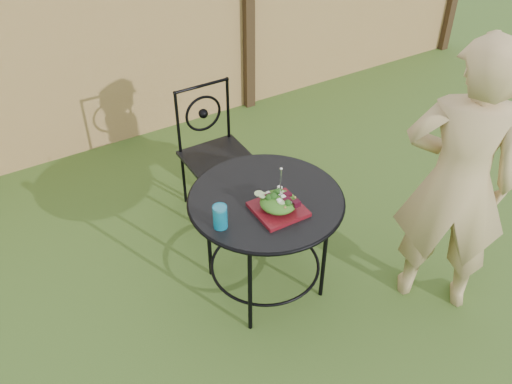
# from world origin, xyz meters

# --- Properties ---
(ground) EXTENTS (60.00, 60.00, 0.00)m
(ground) POSITION_xyz_m (0.00, 0.00, 0.00)
(ground) COLOR #294717
(ground) RESTS_ON ground
(fence) EXTENTS (8.00, 0.12, 1.90)m
(fence) POSITION_xyz_m (-0.00, 2.19, 0.95)
(fence) COLOR tan
(fence) RESTS_ON ground
(patio_table) EXTENTS (0.92, 0.92, 0.72)m
(patio_table) POSITION_xyz_m (0.21, 0.05, 0.59)
(patio_table) COLOR black
(patio_table) RESTS_ON ground
(patio_chair) EXTENTS (0.46, 0.46, 0.95)m
(patio_chair) POSITION_xyz_m (0.33, 0.95, 0.50)
(patio_chair) COLOR black
(patio_chair) RESTS_ON ground
(diner) EXTENTS (0.75, 0.75, 1.76)m
(diner) POSITION_xyz_m (1.09, -0.54, 0.88)
(diner) COLOR tan
(diner) RESTS_ON ground
(salad_plate) EXTENTS (0.27, 0.27, 0.02)m
(salad_plate) POSITION_xyz_m (0.21, -0.08, 0.74)
(salad_plate) COLOR #4A0A11
(salad_plate) RESTS_ON patio_table
(salad) EXTENTS (0.21, 0.21, 0.08)m
(salad) POSITION_xyz_m (0.21, -0.08, 0.79)
(salad) COLOR #235614
(salad) RESTS_ON salad_plate
(fork) EXTENTS (0.01, 0.01, 0.18)m
(fork) POSITION_xyz_m (0.22, -0.08, 0.92)
(fork) COLOR silver
(fork) RESTS_ON salad
(drinking_glass) EXTENTS (0.08, 0.08, 0.14)m
(drinking_glass) POSITION_xyz_m (-0.13, -0.03, 0.79)
(drinking_glass) COLOR #0D79A0
(drinking_glass) RESTS_ON patio_table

